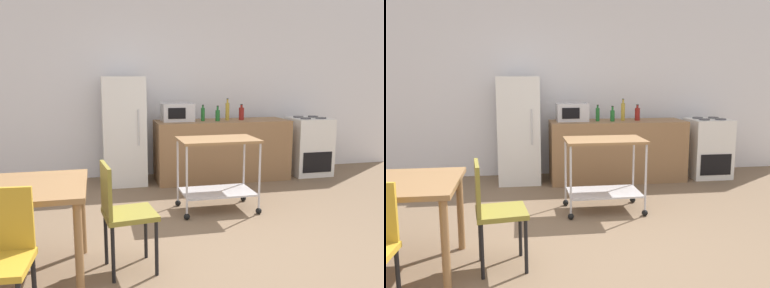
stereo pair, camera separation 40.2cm
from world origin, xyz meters
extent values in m
plane|color=brown|center=(0.00, 0.00, 0.00)|extent=(12.00, 12.00, 0.00)
cube|color=white|center=(0.00, 3.20, 1.45)|extent=(8.40, 0.12, 2.90)
cube|color=olive|center=(0.90, 2.60, 0.45)|extent=(2.00, 0.64, 0.90)
cylinder|color=olive|center=(-1.09, -0.43, 0.35)|extent=(0.06, 0.06, 0.71)
cylinder|color=olive|center=(-1.09, 0.35, 0.35)|extent=(0.06, 0.06, 0.71)
cube|color=olive|center=(-0.70, -0.07, 0.47)|extent=(0.45, 0.45, 0.04)
cube|color=olive|center=(-0.88, -0.09, 0.69)|extent=(0.08, 0.38, 0.40)
cylinder|color=black|center=(-0.51, -0.22, 0.23)|extent=(0.03, 0.03, 0.45)
cylinder|color=black|center=(-0.56, 0.12, 0.23)|extent=(0.03, 0.03, 0.45)
cylinder|color=black|center=(-0.85, -0.26, 0.23)|extent=(0.03, 0.03, 0.45)
cylinder|color=black|center=(-0.89, 0.07, 0.23)|extent=(0.03, 0.03, 0.45)
cube|color=gold|center=(-1.53, -0.62, 0.69)|extent=(0.38, 0.06, 0.40)
cylinder|color=black|center=(-1.36, -0.64, 0.23)|extent=(0.03, 0.03, 0.45)
cube|color=white|center=(2.35, 2.62, 0.45)|extent=(0.60, 0.60, 0.90)
cube|color=black|center=(2.35, 2.32, 0.25)|extent=(0.48, 0.01, 0.32)
cylinder|color=#47474C|center=(2.22, 2.50, 0.91)|extent=(0.16, 0.16, 0.02)
cylinder|color=#47474C|center=(2.48, 2.50, 0.91)|extent=(0.16, 0.16, 0.02)
cylinder|color=#47474C|center=(2.22, 2.74, 0.91)|extent=(0.16, 0.16, 0.02)
cylinder|color=#47474C|center=(2.48, 2.74, 0.91)|extent=(0.16, 0.16, 0.02)
cube|color=white|center=(-0.55, 2.70, 0.78)|extent=(0.60, 0.60, 1.55)
cylinder|color=silver|center=(-0.37, 2.39, 0.85)|extent=(0.02, 0.02, 0.50)
cube|color=olive|center=(0.41, 1.21, 0.83)|extent=(0.90, 0.56, 0.03)
cube|color=silver|center=(0.41, 1.21, 0.22)|extent=(0.83, 0.52, 0.02)
cylinder|color=silver|center=(-0.01, 0.96, 0.45)|extent=(0.02, 0.02, 0.76)
sphere|color=black|center=(-0.01, 0.96, 0.04)|extent=(0.07, 0.07, 0.07)
cylinder|color=silver|center=(0.83, 0.96, 0.45)|extent=(0.02, 0.02, 0.76)
sphere|color=black|center=(0.83, 0.96, 0.04)|extent=(0.07, 0.07, 0.07)
cylinder|color=silver|center=(-0.01, 1.46, 0.45)|extent=(0.02, 0.02, 0.76)
sphere|color=black|center=(-0.01, 1.46, 0.04)|extent=(0.07, 0.07, 0.07)
cylinder|color=silver|center=(0.83, 1.46, 0.45)|extent=(0.02, 0.02, 0.76)
sphere|color=black|center=(0.83, 1.46, 0.04)|extent=(0.07, 0.07, 0.07)
cube|color=silver|center=(0.23, 2.66, 1.03)|extent=(0.46, 0.34, 0.26)
cube|color=black|center=(0.19, 2.48, 1.03)|extent=(0.25, 0.01, 0.16)
cylinder|color=#1E6628|center=(0.60, 2.59, 1.00)|extent=(0.06, 0.06, 0.19)
cylinder|color=#1E6628|center=(0.60, 2.59, 1.11)|extent=(0.03, 0.03, 0.04)
cylinder|color=black|center=(0.60, 2.59, 1.13)|extent=(0.03, 0.03, 0.01)
cylinder|color=#1E6628|center=(0.81, 2.53, 0.98)|extent=(0.07, 0.07, 0.16)
cylinder|color=#1E6628|center=(0.81, 2.53, 1.09)|extent=(0.03, 0.03, 0.05)
cylinder|color=black|center=(0.81, 2.53, 1.12)|extent=(0.03, 0.03, 0.01)
cylinder|color=gold|center=(0.99, 2.62, 1.03)|extent=(0.06, 0.06, 0.26)
cylinder|color=gold|center=(0.99, 2.62, 1.18)|extent=(0.03, 0.03, 0.06)
cylinder|color=black|center=(0.99, 2.62, 1.22)|extent=(0.03, 0.03, 0.01)
cylinder|color=maroon|center=(1.21, 2.60, 0.99)|extent=(0.08, 0.08, 0.19)
cylinder|color=maroon|center=(1.21, 2.60, 1.10)|extent=(0.03, 0.03, 0.04)
cylinder|color=black|center=(1.21, 2.60, 1.13)|extent=(0.04, 0.04, 0.01)
camera|label=1|loc=(-0.94, -3.24, 1.56)|focal=38.41mm
camera|label=2|loc=(-0.55, -3.31, 1.56)|focal=38.41mm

